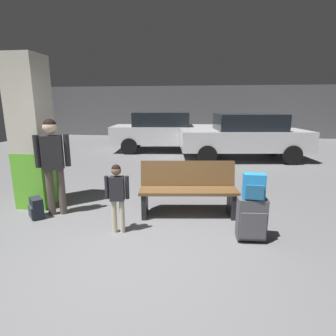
# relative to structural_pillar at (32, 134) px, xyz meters

# --- Properties ---
(ground_plane) EXTENTS (18.00, 18.00, 0.10)m
(ground_plane) POSITION_rel_structural_pillar_xyz_m (2.18, 2.36, -1.36)
(ground_plane) COLOR slate
(garage_back_wall) EXTENTS (18.00, 0.12, 2.80)m
(garage_back_wall) POSITION_rel_structural_pillar_xyz_m (2.18, 11.22, 0.09)
(garage_back_wall) COLOR #565658
(garage_back_wall) RESTS_ON ground_plane
(structural_pillar) EXTENTS (0.57, 0.57, 2.63)m
(structural_pillar) POSITION_rel_structural_pillar_xyz_m (0.00, 0.00, 0.00)
(structural_pillar) COLOR #66C633
(structural_pillar) RESTS_ON ground_plane
(bench) EXTENTS (1.65, 0.73, 0.89)m
(bench) POSITION_rel_structural_pillar_xyz_m (2.76, -0.09, -0.86)
(bench) COLOR brown
(bench) RESTS_ON ground_plane
(suitcase) EXTENTS (0.39, 0.26, 0.60)m
(suitcase) POSITION_rel_structural_pillar_xyz_m (3.67, -0.91, -0.99)
(suitcase) COLOR #4C4C51
(suitcase) RESTS_ON ground_plane
(backpack_bright) EXTENTS (0.28, 0.20, 0.34)m
(backpack_bright) POSITION_rel_structural_pillar_xyz_m (3.67, -0.91, -0.54)
(backpack_bright) COLOR #268CD8
(backpack_bright) RESTS_ON suitcase
(child) EXTENTS (0.34, 0.20, 1.01)m
(child) POSITION_rel_structural_pillar_xyz_m (1.81, -0.90, -0.68)
(child) COLOR beige
(child) RESTS_ON ground_plane
(adult) EXTENTS (0.52, 0.29, 1.60)m
(adult) POSITION_rel_structural_pillar_xyz_m (0.57, -0.38, -0.32)
(adult) COLOR brown
(adult) RESTS_ON ground_plane
(backpack_dark_floor) EXTENTS (0.31, 0.31, 0.34)m
(backpack_dark_floor) POSITION_rel_structural_pillar_xyz_m (0.32, -0.58, -1.14)
(backpack_dark_floor) COLOR #1E232D
(backpack_dark_floor) RESTS_ON ground_plane
(parked_car_far) EXTENTS (4.25, 2.11, 1.51)m
(parked_car_far) POSITION_rel_structural_pillar_xyz_m (1.43, 6.19, -0.50)
(parked_car_far) COLOR silver
(parked_car_far) RESTS_ON ground_plane
(parked_car_near) EXTENTS (4.30, 2.25, 1.51)m
(parked_car_near) POSITION_rel_structural_pillar_xyz_m (4.31, 4.82, -0.50)
(parked_car_near) COLOR silver
(parked_car_near) RESTS_ON ground_plane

